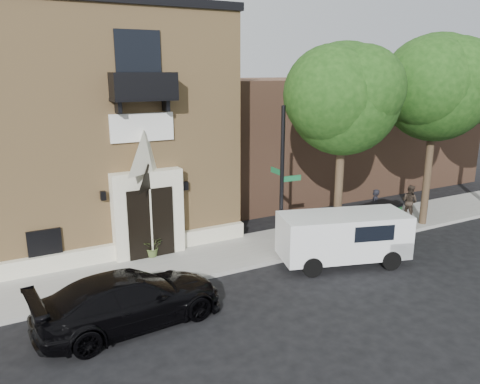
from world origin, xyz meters
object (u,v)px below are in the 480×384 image
at_px(street_sign, 282,181).
at_px(dumpster, 379,218).
at_px(fire_hydrant, 302,242).
at_px(pedestrian_near, 374,207).
at_px(pedestrian_far, 410,201).
at_px(black_sedan, 130,299).
at_px(cargo_van, 348,236).

height_order(street_sign, dumpster, street_sign).
height_order(fire_hydrant, pedestrian_near, pedestrian_near).
height_order(dumpster, pedestrian_far, pedestrian_far).
bearing_deg(black_sedan, pedestrian_far, -83.94).
bearing_deg(street_sign, dumpster, 2.86).
xyz_separation_m(dumpster, pedestrian_near, (0.51, 0.85, 0.20)).
bearing_deg(dumpster, cargo_van, -162.76).
bearing_deg(fire_hydrant, street_sign, 160.41).
distance_m(street_sign, pedestrian_far, 7.97).
height_order(street_sign, pedestrian_near, street_sign).
relative_size(street_sign, pedestrian_near, 3.43).
xyz_separation_m(cargo_van, pedestrian_far, (5.90, 2.49, -0.12)).
xyz_separation_m(black_sedan, cargo_van, (8.12, 0.47, 0.29)).
relative_size(black_sedan, dumpster, 2.60).
xyz_separation_m(fire_hydrant, dumpster, (4.19, 0.28, 0.26)).
bearing_deg(fire_hydrant, cargo_van, -55.01).
relative_size(pedestrian_near, pedestrian_far, 1.03).
xyz_separation_m(fire_hydrant, pedestrian_far, (6.88, 1.08, 0.43)).
height_order(street_sign, fire_hydrant, street_sign).
xyz_separation_m(cargo_van, dumpster, (3.21, 1.68, -0.29)).
distance_m(street_sign, fire_hydrant, 2.57).
bearing_deg(pedestrian_far, street_sign, 85.52).
bearing_deg(dumpster, pedestrian_near, 48.45).
bearing_deg(cargo_van, street_sign, 153.25).
xyz_separation_m(black_sedan, fire_hydrant, (7.14, 1.87, -0.25)).
height_order(fire_hydrant, dumpster, dumpster).
xyz_separation_m(pedestrian_near, pedestrian_far, (2.18, -0.04, -0.02)).
bearing_deg(street_sign, fire_hydrant, -16.67).
height_order(street_sign, pedestrian_far, street_sign).
xyz_separation_m(cargo_van, pedestrian_near, (3.72, 2.53, -0.09)).
height_order(cargo_van, dumpster, cargo_van).
height_order(black_sedan, street_sign, street_sign).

